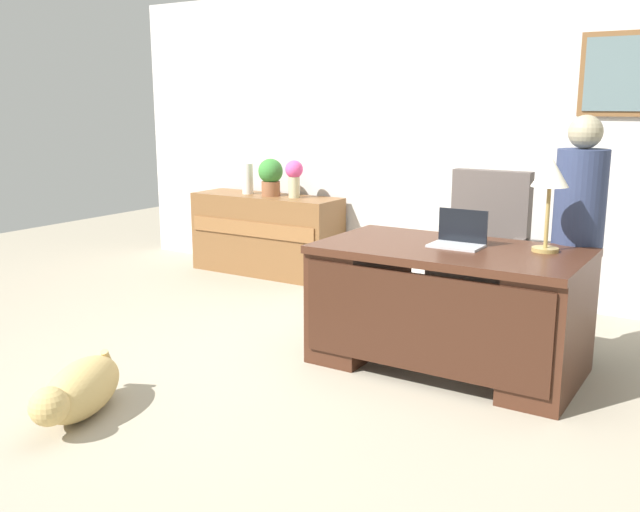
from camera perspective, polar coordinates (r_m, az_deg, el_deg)
ground_plane at (r=4.32m, az=-3.22°, el=-10.35°), size 12.00×12.00×0.00m
back_wall at (r=6.29m, az=10.71°, el=9.30°), size 7.00×0.16×2.70m
desk at (r=4.50m, az=10.26°, el=-3.88°), size 1.63×0.92×0.79m
credenza at (r=6.96m, az=-4.38°, el=1.75°), size 1.54×0.50×0.78m
armchair at (r=5.45m, az=13.00°, el=-0.21°), size 0.60×0.59×1.17m
person_standing at (r=4.80m, az=20.19°, el=1.41°), size 0.32×0.32×1.59m
dog_lying at (r=4.05m, az=-19.04°, el=-10.29°), size 0.52×0.77×0.30m
laptop at (r=4.48m, az=11.24°, el=1.52°), size 0.32×0.22×0.23m
desk_lamp at (r=4.38m, az=18.21°, el=6.07°), size 0.22×0.22×0.57m
vase_with_flowers at (r=6.68m, az=-2.12°, el=6.59°), size 0.17×0.17×0.36m
vase_empty at (r=7.01m, az=-5.91°, el=6.28°), size 0.11×0.11×0.30m
potted_plant at (r=6.84m, az=-4.04°, el=6.56°), size 0.24×0.24×0.36m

